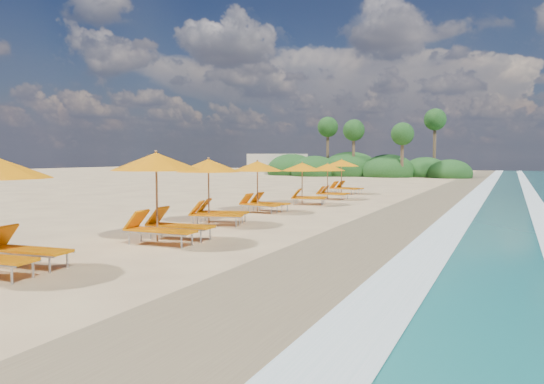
{
  "coord_description": "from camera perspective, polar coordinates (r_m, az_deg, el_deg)",
  "views": [
    {
      "loc": [
        7.36,
        -15.46,
        2.4
      ],
      "look_at": [
        0.0,
        0.0,
        1.2
      ],
      "focal_mm": 33.31,
      "sensor_mm": 36.0,
      "label": 1
    }
  ],
  "objects": [
    {
      "name": "ground",
      "position": [
        17.29,
        0.0,
        -3.97
      ],
      "size": [
        160.0,
        160.0,
        0.0
      ],
      "primitive_type": "plane",
      "color": "tan",
      "rests_on": "ground"
    },
    {
      "name": "surf_foam",
      "position": [
        15.66,
        22.82,
        -5.02
      ],
      "size": [
        4.0,
        160.0,
        0.01
      ],
      "color": "white",
      "rests_on": "ground"
    },
    {
      "name": "station_7",
      "position": [
        28.66,
        6.59,
        1.5
      ],
      "size": [
        2.24,
        2.07,
        2.07
      ],
      "rotation": [
        0.0,
        0.0,
        0.02
      ],
      "color": "olive",
      "rests_on": "ground"
    },
    {
      "name": "beach_building",
      "position": [
        69.93,
        0.63,
        3.18
      ],
      "size": [
        7.0,
        5.0,
        2.8
      ],
      "primitive_type": "cube",
      "color": "beige",
      "rests_on": "ground"
    },
    {
      "name": "station_8",
      "position": [
        33.11,
        8.12,
        2.02
      ],
      "size": [
        2.77,
        2.66,
        2.28
      ],
      "rotation": [
        0.0,
        0.0,
        -0.21
      ],
      "color": "olive",
      "rests_on": "ground"
    },
    {
      "name": "station_5",
      "position": [
        21.93,
        -1.27,
        1.07
      ],
      "size": [
        2.61,
        2.45,
        2.28
      ],
      "rotation": [
        0.0,
        0.0,
        -0.1
      ],
      "color": "olive",
      "rests_on": "ground"
    },
    {
      "name": "wet_sand",
      "position": [
        16.0,
        13.09,
        -4.7
      ],
      "size": [
        4.0,
        160.0,
        0.01
      ],
      "primitive_type": "cube",
      "color": "#897851",
      "rests_on": "ground"
    },
    {
      "name": "station_4",
      "position": [
        18.09,
        -6.62,
        0.61
      ],
      "size": [
        2.98,
        2.9,
        2.38
      ],
      "rotation": [
        0.0,
        0.0,
        0.28
      ],
      "color": "olive",
      "rests_on": "ground"
    },
    {
      "name": "station_3",
      "position": [
        14.47,
        -12.25,
        0.16
      ],
      "size": [
        2.9,
        2.7,
        2.59
      ],
      "rotation": [
        0.0,
        0.0,
        0.06
      ],
      "color": "olive",
      "rests_on": "ground"
    },
    {
      "name": "treeline",
      "position": [
        63.4,
        9.62,
        2.68
      ],
      "size": [
        25.8,
        8.8,
        9.74
      ],
      "color": "#163D14",
      "rests_on": "ground"
    },
    {
      "name": "station_6",
      "position": [
        25.53,
        3.8,
        1.33
      ],
      "size": [
        2.67,
        2.58,
        2.16
      ],
      "rotation": [
        0.0,
        0.0,
        0.25
      ],
      "color": "olive",
      "rests_on": "ground"
    }
  ]
}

